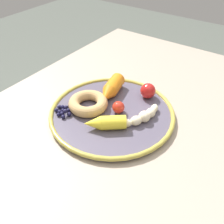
{
  "coord_description": "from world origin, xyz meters",
  "views": [
    {
      "loc": [
        0.48,
        0.28,
        1.17
      ],
      "look_at": [
        0.06,
        -0.01,
        0.75
      ],
      "focal_mm": 39.45,
      "sensor_mm": 36.0,
      "label": 1
    }
  ],
  "objects_px": {
    "plate": "(112,113)",
    "carrot_yellow": "(105,123)",
    "tomato_near": "(148,91)",
    "donut": "(88,103)",
    "blueberry_pile": "(64,111)",
    "dining_table": "(126,134)",
    "carrot_orange": "(111,89)",
    "banana": "(143,116)",
    "tomato_mid": "(120,108)"
  },
  "relations": [
    {
      "from": "plate",
      "to": "carrot_yellow",
      "type": "relative_size",
      "value": 3.29
    },
    {
      "from": "tomato_near",
      "to": "donut",
      "type": "bearing_deg",
      "value": -38.48
    },
    {
      "from": "carrot_yellow",
      "to": "blueberry_pile",
      "type": "height_order",
      "value": "carrot_yellow"
    },
    {
      "from": "carrot_yellow",
      "to": "tomato_near",
      "type": "distance_m",
      "value": 0.18
    },
    {
      "from": "blueberry_pile",
      "to": "plate",
      "type": "bearing_deg",
      "value": 126.26
    },
    {
      "from": "dining_table",
      "to": "carrot_orange",
      "type": "height_order",
      "value": "carrot_orange"
    },
    {
      "from": "tomato_near",
      "to": "banana",
      "type": "bearing_deg",
      "value": 22.28
    },
    {
      "from": "carrot_orange",
      "to": "carrot_yellow",
      "type": "relative_size",
      "value": 1.2
    },
    {
      "from": "banana",
      "to": "plate",
      "type": "bearing_deg",
      "value": -77.21
    },
    {
      "from": "dining_table",
      "to": "blueberry_pile",
      "type": "bearing_deg",
      "value": -41.03
    },
    {
      "from": "donut",
      "to": "blueberry_pile",
      "type": "height_order",
      "value": "donut"
    },
    {
      "from": "dining_table",
      "to": "carrot_yellow",
      "type": "distance_m",
      "value": 0.18
    },
    {
      "from": "tomato_near",
      "to": "dining_table",
      "type": "bearing_deg",
      "value": -28.46
    },
    {
      "from": "plate",
      "to": "carrot_orange",
      "type": "bearing_deg",
      "value": -143.06
    },
    {
      "from": "dining_table",
      "to": "carrot_orange",
      "type": "distance_m",
      "value": 0.15
    },
    {
      "from": "dining_table",
      "to": "banana",
      "type": "distance_m",
      "value": 0.16
    },
    {
      "from": "banana",
      "to": "tomato_mid",
      "type": "height_order",
      "value": "tomato_mid"
    },
    {
      "from": "carrot_yellow",
      "to": "donut",
      "type": "distance_m",
      "value": 0.1
    },
    {
      "from": "carrot_orange",
      "to": "tomato_near",
      "type": "bearing_deg",
      "value": 119.92
    },
    {
      "from": "carrot_yellow",
      "to": "tomato_mid",
      "type": "height_order",
      "value": "carrot_yellow"
    },
    {
      "from": "carrot_orange",
      "to": "blueberry_pile",
      "type": "bearing_deg",
      "value": -22.15
    },
    {
      "from": "carrot_orange",
      "to": "carrot_yellow",
      "type": "distance_m",
      "value": 0.14
    },
    {
      "from": "plate",
      "to": "tomato_near",
      "type": "bearing_deg",
      "value": 158.9
    },
    {
      "from": "plate",
      "to": "dining_table",
      "type": "bearing_deg",
      "value": 166.65
    },
    {
      "from": "donut",
      "to": "blueberry_pile",
      "type": "bearing_deg",
      "value": -35.77
    },
    {
      "from": "dining_table",
      "to": "blueberry_pile",
      "type": "height_order",
      "value": "blueberry_pile"
    },
    {
      "from": "carrot_yellow",
      "to": "donut",
      "type": "bearing_deg",
      "value": -114.99
    },
    {
      "from": "carrot_yellow",
      "to": "blueberry_pile",
      "type": "bearing_deg",
      "value": -83.57
    },
    {
      "from": "carrot_yellow",
      "to": "donut",
      "type": "xyz_separation_m",
      "value": [
        -0.04,
        -0.09,
        -0.0
      ]
    },
    {
      "from": "carrot_yellow",
      "to": "carrot_orange",
      "type": "bearing_deg",
      "value": -150.84
    },
    {
      "from": "banana",
      "to": "donut",
      "type": "height_order",
      "value": "same"
    },
    {
      "from": "plate",
      "to": "banana",
      "type": "distance_m",
      "value": 0.09
    },
    {
      "from": "banana",
      "to": "carrot_orange",
      "type": "bearing_deg",
      "value": -108.39
    },
    {
      "from": "dining_table",
      "to": "carrot_orange",
      "type": "relative_size",
      "value": 7.83
    },
    {
      "from": "banana",
      "to": "tomato_near",
      "type": "distance_m",
      "value": 0.1
    },
    {
      "from": "carrot_yellow",
      "to": "tomato_mid",
      "type": "bearing_deg",
      "value": -176.78
    },
    {
      "from": "tomato_mid",
      "to": "tomato_near",
      "type": "bearing_deg",
      "value": 166.07
    },
    {
      "from": "dining_table",
      "to": "tomato_mid",
      "type": "xyz_separation_m",
      "value": [
        0.05,
        0.0,
        0.14
      ]
    },
    {
      "from": "carrot_orange",
      "to": "carrot_yellow",
      "type": "height_order",
      "value": "carrot_orange"
    },
    {
      "from": "plate",
      "to": "blueberry_pile",
      "type": "height_order",
      "value": "blueberry_pile"
    },
    {
      "from": "carrot_orange",
      "to": "tomato_near",
      "type": "xyz_separation_m",
      "value": [
        -0.05,
        0.09,
        0.0
      ]
    },
    {
      "from": "donut",
      "to": "dining_table",
      "type": "bearing_deg",
      "value": 135.83
    },
    {
      "from": "dining_table",
      "to": "tomato_mid",
      "type": "bearing_deg",
      "value": 4.88
    },
    {
      "from": "plate",
      "to": "tomato_mid",
      "type": "height_order",
      "value": "tomato_mid"
    },
    {
      "from": "blueberry_pile",
      "to": "tomato_mid",
      "type": "distance_m",
      "value": 0.15
    },
    {
      "from": "dining_table",
      "to": "donut",
      "type": "xyz_separation_m",
      "value": [
        0.08,
        -0.08,
        0.14
      ]
    },
    {
      "from": "tomato_mid",
      "to": "dining_table",
      "type": "bearing_deg",
      "value": -175.12
    },
    {
      "from": "banana",
      "to": "donut",
      "type": "bearing_deg",
      "value": -74.72
    },
    {
      "from": "blueberry_pile",
      "to": "tomato_near",
      "type": "relative_size",
      "value": 1.26
    },
    {
      "from": "blueberry_pile",
      "to": "tomato_near",
      "type": "height_order",
      "value": "tomato_near"
    }
  ]
}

